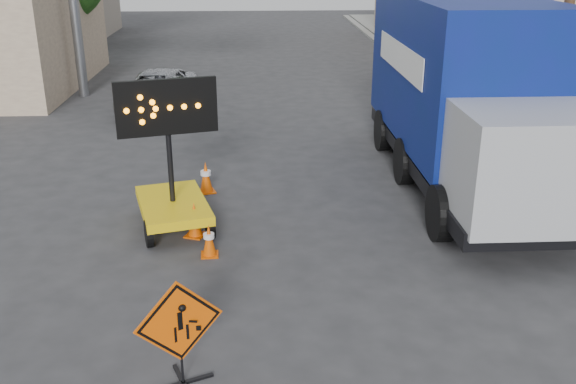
{
  "coord_description": "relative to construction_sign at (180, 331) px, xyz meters",
  "views": [
    {
      "loc": [
        0.0,
        -6.45,
        5.48
      ],
      "look_at": [
        0.54,
        3.93,
        1.41
      ],
      "focal_mm": 40.0,
      "sensor_mm": 36.0,
      "label": 1
    }
  ],
  "objects": [
    {
      "name": "pickup_truck",
      "position": [
        -2.29,
        14.85,
        -0.15
      ],
      "size": [
        2.5,
        4.97,
        1.35
      ],
      "primitive_type": "imported",
      "rotation": [
        0.0,
        0.0,
        -0.05
      ],
      "color": "silver",
      "rests_on": "ground"
    },
    {
      "name": "sidewalk_right",
      "position": [
        10.52,
        14.4,
        -0.75
      ],
      "size": [
        4.0,
        60.0,
        0.15
      ],
      "primitive_type": "cube",
      "color": "gray",
      "rests_on": "ground"
    },
    {
      "name": "cone_c",
      "position": [
        -0.16,
        7.03,
        -0.45
      ],
      "size": [
        0.48,
        0.48,
        0.75
      ],
      "rotation": [
        0.0,
        0.0,
        0.31
      ],
      "color": "#E14F04",
      "rests_on": "ground"
    },
    {
      "name": "curb_right",
      "position": [
        8.22,
        14.4,
        -0.76
      ],
      "size": [
        0.4,
        60.0,
        0.12
      ],
      "primitive_type": "cube",
      "color": "gray",
      "rests_on": "ground"
    },
    {
      "name": "storefront_left_far",
      "position": [
        -13.98,
        33.4,
        1.38
      ],
      "size": [
        12.0,
        10.0,
        4.4
      ],
      "primitive_type": "cube",
      "color": "gray",
      "rests_on": "ground"
    },
    {
      "name": "cone_b",
      "position": [
        -0.22,
        4.62,
        -0.46
      ],
      "size": [
        0.47,
        0.47,
        0.72
      ],
      "rotation": [
        0.0,
        0.0,
        -0.36
      ],
      "color": "#E14F04",
      "rests_on": "ground"
    },
    {
      "name": "building_right_far",
      "position": [
        14.02,
        29.4,
        1.48
      ],
      "size": [
        10.0,
        14.0,
        4.6
      ],
      "primitive_type": "cube",
      "color": "#C8AF91",
      "rests_on": "ground"
    },
    {
      "name": "arrow_board",
      "position": [
        -0.68,
        5.07,
        -0.14
      ],
      "size": [
        1.9,
        2.42,
        3.07
      ],
      "rotation": [
        0.0,
        0.0,
        0.26
      ],
      "color": "#E2BA0C",
      "rests_on": "ground"
    },
    {
      "name": "construction_sign",
      "position": [
        0.0,
        0.0,
        0.0
      ],
      "size": [
        1.09,
        0.79,
        1.55
      ],
      "rotation": [
        0.0,
        0.0,
        0.4
      ],
      "color": "black",
      "rests_on": "ground"
    },
    {
      "name": "box_truck",
      "position": [
        5.88,
        7.33,
        1.14
      ],
      "size": [
        2.93,
        9.13,
        4.34
      ],
      "rotation": [
        0.0,
        0.0,
        0.0
      ],
      "color": "black",
      "rests_on": "ground"
    },
    {
      "name": "cone_a",
      "position": [
        0.12,
        3.75,
        -0.51
      ],
      "size": [
        0.34,
        0.34,
        0.63
      ],
      "rotation": [
        0.0,
        0.0,
        0.06
      ],
      "color": "#E14F04",
      "rests_on": "ground"
    }
  ]
}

